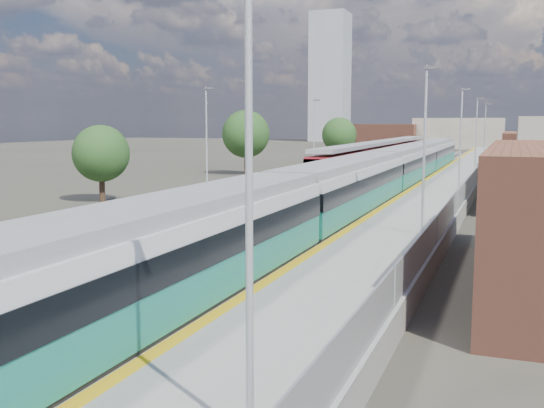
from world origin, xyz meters
The scene contains 11 objects.
ground centered at (0.00, 50.00, 0.00)m, with size 320.00×320.00×0.00m, color #47443A.
ballast_bed centered at (-2.25, 52.50, 0.03)m, with size 10.50×155.00×0.06m, color #565451.
tracks centered at (-1.65, 54.18, 0.11)m, with size 8.96×160.00×0.17m.
platform_right centered at (5.28, 52.49, 0.54)m, with size 4.70×155.00×8.52m.
platform_left centered at (-9.05, 52.49, 0.52)m, with size 4.30×155.00×8.52m.
buildings centered at (-18.12, 138.60, 10.70)m, with size 72.00×185.50×40.00m.
green_train centered at (1.50, 38.71, 2.31)m, with size 2.98×82.97×3.28m.
red_train centered at (-5.50, 74.76, 2.10)m, with size 2.82×57.17×3.56m.
tree_a centered at (-19.00, 33.69, 3.68)m, with size 4.32×4.32×5.86m.
tree_b centered at (-18.68, 60.91, 4.69)m, with size 5.50×5.50×7.45m.
tree_c centered at (-13.29, 82.39, 4.24)m, with size 4.97×4.97×6.74m.
Camera 1 is at (10.33, -6.83, 6.05)m, focal length 42.00 mm.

